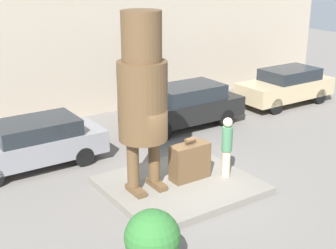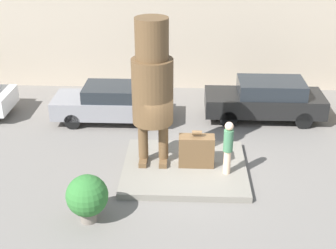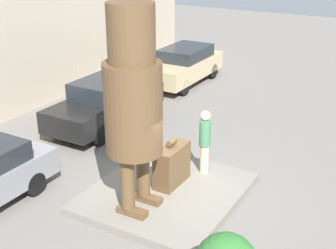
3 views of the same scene
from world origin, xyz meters
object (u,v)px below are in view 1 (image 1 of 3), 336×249
at_px(statue_figure, 142,90).
at_px(parked_car_grey, 32,143).
at_px(planter_pot, 152,239).
at_px(giant_suitcase, 190,161).
at_px(tourist, 227,145).
at_px(parked_car_black, 185,105).
at_px(parked_car_tan, 286,86).

xyz_separation_m(statue_figure, parked_car_grey, (-1.90, 3.56, -2.21)).
bearing_deg(planter_pot, giant_suitcase, 43.02).
bearing_deg(tourist, statue_figure, 164.89).
distance_m(tourist, planter_pot, 4.62).
bearing_deg(parked_car_grey, giant_suitcase, 131.44).
bearing_deg(giant_suitcase, tourist, -25.44).
distance_m(giant_suitcase, tourist, 1.16).
bearing_deg(giant_suitcase, statue_figure, 172.62).
height_order(parked_car_black, planter_pot, parked_car_black).
bearing_deg(parked_car_tan, giant_suitcase, 26.33).
relative_size(parked_car_black, planter_pot, 3.37).
distance_m(parked_car_grey, parked_car_tan, 11.73).
bearing_deg(planter_pot, parked_car_tan, 31.39).
bearing_deg(parked_car_tan, parked_car_black, -0.22).
distance_m(giant_suitcase, parked_car_tan, 9.39).
bearing_deg(statue_figure, tourist, -15.11).
xyz_separation_m(statue_figure, planter_pot, (-1.59, -2.98, -2.22)).
bearing_deg(statue_figure, parked_car_black, 43.39).
height_order(tourist, parked_car_grey, tourist).
distance_m(tourist, parked_car_black, 5.01).
xyz_separation_m(parked_car_grey, parked_car_tan, (11.72, 0.42, 0.06)).
xyz_separation_m(parked_car_grey, parked_car_black, (6.13, 0.44, 0.07)).
relative_size(giant_suitcase, tourist, 0.70).
height_order(parked_car_tan, planter_pot, parked_car_tan).
xyz_separation_m(giant_suitcase, parked_car_tan, (8.41, 4.16, 0.12)).
relative_size(statue_figure, planter_pot, 3.42).
distance_m(parked_car_grey, planter_pot, 6.55).
relative_size(tourist, parked_car_black, 0.38).
bearing_deg(parked_car_tan, tourist, 31.81).
bearing_deg(statue_figure, parked_car_tan, 22.06).
relative_size(parked_car_tan, planter_pot, 3.23).
distance_m(statue_figure, parked_car_grey, 4.60).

